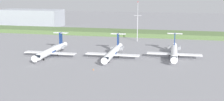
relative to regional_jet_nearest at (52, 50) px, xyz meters
The scene contains 8 objects.
ground_plane 34.36m from the regional_jet_nearest, 40.19° to the left, with size 500.00×500.00×0.00m, color gray.
grass_berm 72.62m from the regional_jet_nearest, 68.87° to the left, with size 320.00×20.00×2.56m, color #597542.
regional_jet_nearest is the anchor object (origin of this frame).
regional_jet_second 27.04m from the regional_jet_nearest, ahead, with size 22.81×31.00×9.00m.
regional_jet_third 53.04m from the regional_jet_nearest, 10.03° to the left, with size 22.81×31.00×9.00m.
antenna_mast 55.09m from the regional_jet_nearest, 54.65° to the left, with size 4.40×0.50×22.36m.
distant_hangar 115.41m from the regional_jet_nearest, 122.84° to the left, with size 50.76×21.76×13.40m, color #9EA3AD.
safety_cone_front_marker 29.65m from the regional_jet_nearest, 36.04° to the right, with size 0.44×0.44×0.55m, color orange.
Camera 1 is at (25.37, -102.44, 27.78)m, focal length 44.74 mm.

